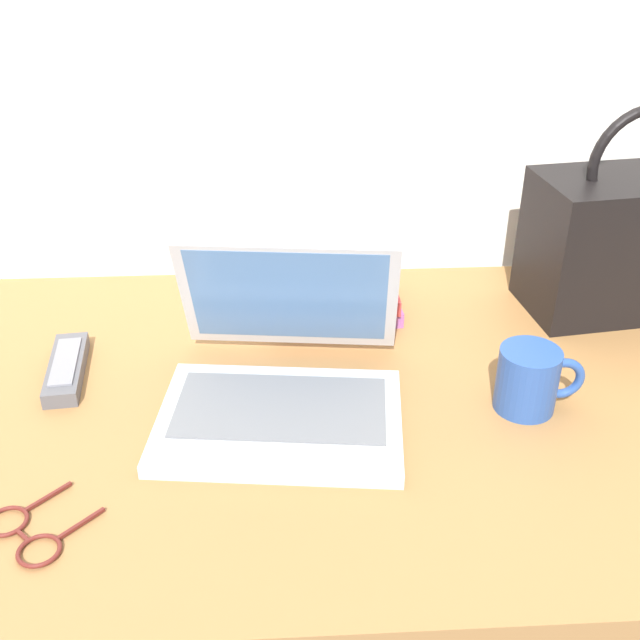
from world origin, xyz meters
TOP-DOWN VIEW (x-y plane):
  - desk at (0.00, 0.00)m, footprint 1.60×0.76m
  - laptop at (-0.10, -0.01)m, footprint 0.34×0.33m
  - coffee_mug at (0.22, -0.04)m, footprint 0.12×0.08m
  - remote_control_far at (-0.41, 0.07)m, footprint 0.06×0.16m
  - eyeglasses at (-0.38, -0.24)m, footprint 0.14×0.14m
  - handbag at (0.44, 0.23)m, footprint 0.32×0.20m
  - book_stack at (-0.02, 0.24)m, footprint 0.22×0.17m

SIDE VIEW (x-z plane):
  - desk at x=0.00m, z-range 0.00..0.03m
  - eyeglasses at x=-0.38m, z-range 0.03..0.04m
  - remote_control_far at x=-0.41m, z-range 0.03..0.05m
  - book_stack at x=-0.02m, z-range 0.03..0.08m
  - laptop at x=-0.10m, z-range -0.03..0.18m
  - coffee_mug at x=0.22m, z-range 0.03..0.12m
  - handbag at x=0.44m, z-range -0.02..0.31m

